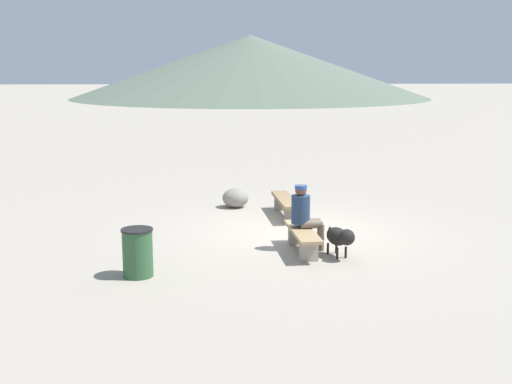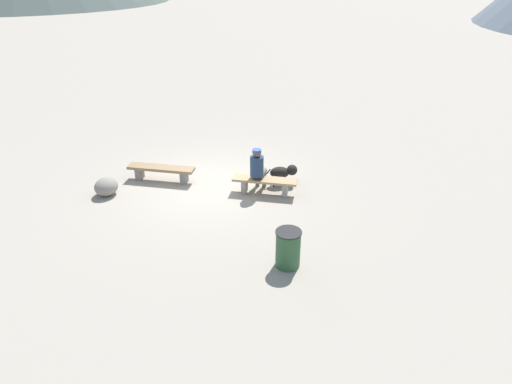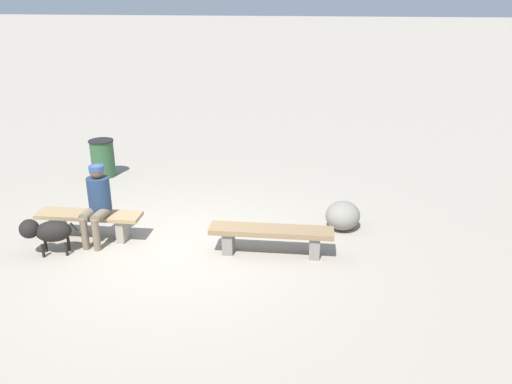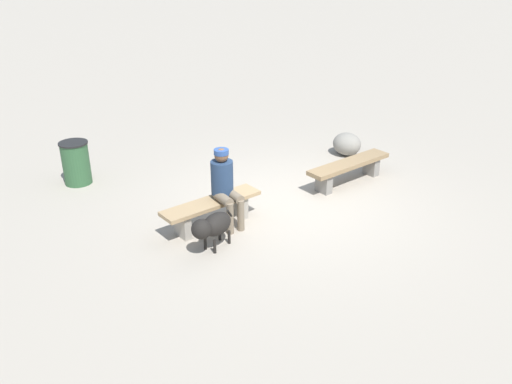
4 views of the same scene
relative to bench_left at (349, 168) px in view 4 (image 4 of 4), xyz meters
name	(u,v)px [view 4 (image 4 of 4)]	position (x,y,z in m)	size (l,w,h in m)	color
ground	(290,206)	(1.44, 0.09, -0.34)	(210.00, 210.00, 0.06)	#9E9384
bench_left	(349,168)	(0.00, 0.00, 0.00)	(1.86, 0.50, 0.42)	gray
bench_right	(212,208)	(2.92, 0.00, 0.00)	(1.68, 0.51, 0.43)	gray
seated_person	(225,182)	(2.71, 0.06, 0.41)	(0.35, 0.61, 1.24)	navy
dog	(212,226)	(3.27, 0.62, 0.08)	(0.80, 0.50, 0.58)	black
trash_bin	(76,163)	(4.11, -2.86, 0.10)	(0.52, 0.52, 0.80)	#2D5633
boulder	(347,144)	(-1.03, -1.11, -0.07)	(0.57, 0.63, 0.46)	gray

